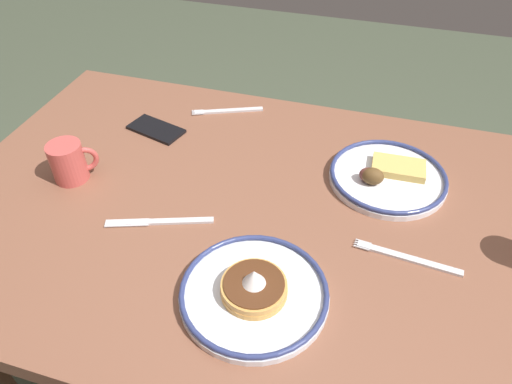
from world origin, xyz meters
TOP-DOWN VIEW (x-y plane):
  - ground_plane at (0.00, 0.00)m, footprint 6.00×6.00m
  - dining_table at (0.00, 0.00)m, footprint 1.34×0.90m
  - plate_near_main at (-0.27, -0.18)m, footprint 0.26×0.26m
  - plate_center_pancakes at (-0.08, 0.22)m, footprint 0.27×0.27m
  - coffee_mug at (0.42, 0.02)m, footprint 0.10×0.09m
  - cell_phone at (0.32, -0.21)m, footprint 0.16×0.11m
  - fork_near at (-0.33, 0.05)m, footprint 0.21×0.04m
  - fork_far at (0.17, -0.35)m, footprint 0.19×0.09m
  - butter_knife at (0.16, 0.10)m, footprint 0.22×0.09m

SIDE VIEW (x-z plane):
  - ground_plane at x=0.00m, z-range 0.00..0.00m
  - dining_table at x=0.00m, z-range 0.26..1.01m
  - butter_knife at x=0.16m, z-range 0.75..0.76m
  - fork_near at x=-0.33m, z-range 0.75..0.76m
  - fork_far at x=0.17m, z-range 0.75..0.76m
  - cell_phone at x=0.32m, z-range 0.75..0.76m
  - plate_near_main at x=-0.27m, z-range 0.74..0.79m
  - plate_center_pancakes at x=-0.08m, z-range 0.73..0.80m
  - coffee_mug at x=0.42m, z-range 0.75..0.84m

